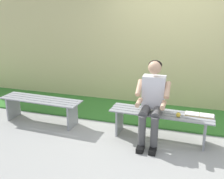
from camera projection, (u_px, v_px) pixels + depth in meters
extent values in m
cube|color=#9E9E99|center=(71.00, 163.00, 3.47)|extent=(10.00, 7.00, 0.04)
cube|color=#387A2D|center=(116.00, 105.00, 5.44)|extent=(9.00, 1.66, 0.03)
cube|color=#D1C684|center=(148.00, 48.00, 5.31)|extent=(9.50, 0.24, 2.41)
cube|color=gray|center=(162.00, 110.00, 4.08)|extent=(1.58, 0.15, 0.02)
cube|color=gray|center=(161.00, 112.00, 3.99)|extent=(1.58, 0.15, 0.02)
cube|color=gray|center=(160.00, 114.00, 3.90)|extent=(1.58, 0.15, 0.02)
cube|color=gray|center=(159.00, 117.00, 3.81)|extent=(1.58, 0.15, 0.02)
cube|color=gray|center=(205.00, 133.00, 3.80)|extent=(0.05, 0.35, 0.43)
cube|color=gray|center=(120.00, 120.00, 4.22)|extent=(0.05, 0.35, 0.43)
cube|color=gray|center=(45.00, 97.00, 4.67)|extent=(1.49, 0.15, 0.02)
cube|color=gray|center=(42.00, 99.00, 4.58)|extent=(1.49, 0.15, 0.02)
cube|color=gray|center=(39.00, 100.00, 4.49)|extent=(1.49, 0.15, 0.02)
cube|color=gray|center=(35.00, 102.00, 4.40)|extent=(1.49, 0.15, 0.02)
cube|color=gray|center=(72.00, 116.00, 4.41)|extent=(0.05, 0.35, 0.43)
cube|color=gray|center=(13.00, 107.00, 4.81)|extent=(0.05, 0.35, 0.43)
cube|color=silver|center=(154.00, 92.00, 3.90)|extent=(0.34, 0.20, 0.50)
sphere|color=tan|center=(155.00, 68.00, 3.77)|extent=(0.20, 0.20, 0.20)
ellipsoid|color=black|center=(155.00, 65.00, 3.79)|extent=(0.20, 0.19, 0.15)
cylinder|color=#4C4C4C|center=(157.00, 112.00, 3.77)|extent=(0.13, 0.40, 0.13)
cylinder|color=#4C4C4C|center=(145.00, 111.00, 3.82)|extent=(0.13, 0.40, 0.13)
cylinder|color=#4C4C4C|center=(154.00, 134.00, 3.66)|extent=(0.11, 0.11, 0.52)
cube|color=black|center=(153.00, 150.00, 3.67)|extent=(0.10, 0.22, 0.07)
cylinder|color=#4C4C4C|center=(142.00, 132.00, 3.71)|extent=(0.11, 0.11, 0.52)
cube|color=black|center=(140.00, 148.00, 3.72)|extent=(0.10, 0.22, 0.07)
cylinder|color=tan|center=(167.00, 90.00, 3.74)|extent=(0.08, 0.28, 0.23)
cylinder|color=tan|center=(163.00, 105.00, 3.66)|extent=(0.07, 0.26, 0.07)
cylinder|color=tan|center=(139.00, 88.00, 3.86)|extent=(0.08, 0.28, 0.23)
cylinder|color=tan|center=(139.00, 103.00, 3.76)|extent=(0.07, 0.26, 0.07)
sphere|color=gold|center=(178.00, 115.00, 3.77)|extent=(0.07, 0.07, 0.07)
cube|color=white|center=(207.00, 116.00, 3.79)|extent=(0.21, 0.16, 0.02)
cube|color=white|center=(192.00, 114.00, 3.86)|extent=(0.21, 0.16, 0.02)
cube|color=#BF8C1E|center=(199.00, 115.00, 3.83)|extent=(0.42, 0.18, 0.01)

